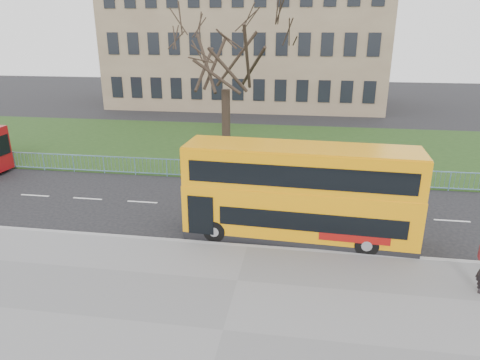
# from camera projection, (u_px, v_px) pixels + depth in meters

# --- Properties ---
(ground) EXTENTS (120.00, 120.00, 0.00)m
(ground) POSITION_uv_depth(u_px,v_px,m) (252.00, 231.00, 18.72)
(ground) COLOR black
(ground) RESTS_ON ground
(pavement) EXTENTS (80.00, 10.50, 0.12)m
(pavement) POSITION_uv_depth(u_px,v_px,m) (223.00, 332.00, 12.40)
(pavement) COLOR slate
(pavement) RESTS_ON ground
(kerb) EXTENTS (80.00, 0.20, 0.14)m
(kerb) POSITION_uv_depth(u_px,v_px,m) (247.00, 247.00, 17.25)
(kerb) COLOR gray
(kerb) RESTS_ON ground
(grass_verge) EXTENTS (80.00, 15.40, 0.08)m
(grass_verge) POSITION_uv_depth(u_px,v_px,m) (276.00, 147.00, 32.03)
(grass_verge) COLOR #1A3513
(grass_verge) RESTS_ON ground
(guard_railing) EXTENTS (40.00, 0.12, 1.10)m
(guard_railing) POSITION_uv_depth(u_px,v_px,m) (267.00, 173.00, 24.69)
(guard_railing) COLOR #6693B6
(guard_railing) RESTS_ON ground
(bare_tree) EXTENTS (7.87, 7.87, 11.24)m
(bare_tree) POSITION_uv_depth(u_px,v_px,m) (225.00, 75.00, 26.58)
(bare_tree) COLOR black
(bare_tree) RESTS_ON grass_verge
(civic_building) EXTENTS (30.00, 15.00, 14.00)m
(civic_building) POSITION_uv_depth(u_px,v_px,m) (248.00, 42.00, 49.74)
(civic_building) COLOR #7A634D
(civic_building) RESTS_ON ground
(yellow_bus) EXTENTS (9.51, 2.70, 3.94)m
(yellow_bus) POSITION_uv_depth(u_px,v_px,m) (300.00, 191.00, 17.45)
(yellow_bus) COLOR orange
(yellow_bus) RESTS_ON ground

